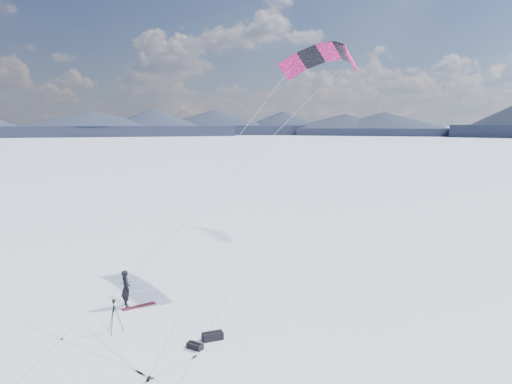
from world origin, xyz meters
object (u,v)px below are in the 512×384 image
object	(u,v)px
snowkiter	(127,306)
tripod	(114,311)
gear_bag_a	(213,336)
snowboard	(139,306)
gear_bag_b	(195,346)

from	to	relation	value
snowkiter	tripod	world-z (taller)	tripod
tripod	gear_bag_a	distance (m)	4.34
snowboard	snowkiter	bearing A→B (deg)	138.40
snowkiter	gear_bag_a	world-z (taller)	snowkiter
gear_bag_b	tripod	bearing A→B (deg)	-171.32
snowboard	gear_bag_b	distance (m)	5.55
tripod	gear_bag_a	xyz separation A→B (m)	(3.85, -1.86, -0.75)
gear_bag_a	gear_bag_b	size ratio (longest dim) A/B	1.29
snowkiter	gear_bag_b	xyz separation A→B (m)	(2.49, -5.42, 0.13)
snowkiter	gear_bag_b	size ratio (longest dim) A/B	2.63
snowboard	gear_bag_b	size ratio (longest dim) A/B	2.43
gear_bag_a	snowboard	bearing A→B (deg)	113.94
tripod	gear_bag_a	size ratio (longest dim) A/B	1.61
snowkiter	tripod	xyz separation A→B (m)	(-0.54, -2.94, 0.91)
gear_bag_a	gear_bag_b	bearing A→B (deg)	-149.60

